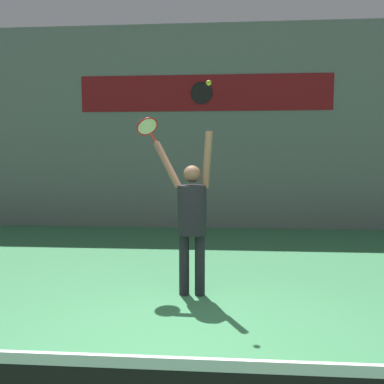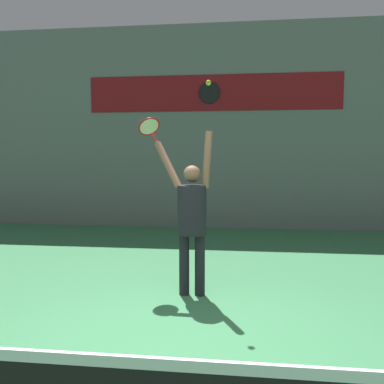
% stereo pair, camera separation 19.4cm
% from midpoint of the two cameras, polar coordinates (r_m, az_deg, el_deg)
% --- Properties ---
extents(ground_plane, '(18.00, 18.00, 0.00)m').
position_cam_midpoint_polar(ground_plane, '(3.58, -3.82, -24.24)').
color(ground_plane, '#387A4C').
extents(back_wall, '(18.00, 0.10, 5.00)m').
position_cam_midpoint_polar(back_wall, '(9.40, 1.37, 9.75)').
color(back_wall, slate).
rests_on(back_wall, ground_plane).
extents(sponsor_banner, '(6.15, 0.02, 0.87)m').
position_cam_midpoint_polar(sponsor_banner, '(9.44, 1.36, 14.85)').
color(sponsor_banner, maroon).
extents(scoreboard_clock, '(0.54, 0.05, 0.54)m').
position_cam_midpoint_polar(scoreboard_clock, '(9.43, 0.85, 14.87)').
color(scoreboard_clock, black).
extents(tennis_player, '(0.83, 0.51, 2.09)m').
position_cam_midpoint_polar(tennis_player, '(4.74, -1.24, -3.41)').
color(tennis_player, black).
rests_on(tennis_player, ground_plane).
extents(tennis_racket, '(0.38, 0.41, 0.37)m').
position_cam_midpoint_polar(tennis_racket, '(5.25, -7.82, 9.72)').
color(tennis_racket, red).
extents(tennis_ball, '(0.06, 0.06, 0.06)m').
position_cam_midpoint_polar(tennis_ball, '(4.69, 1.33, 16.31)').
color(tennis_ball, '#CCDB2D').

